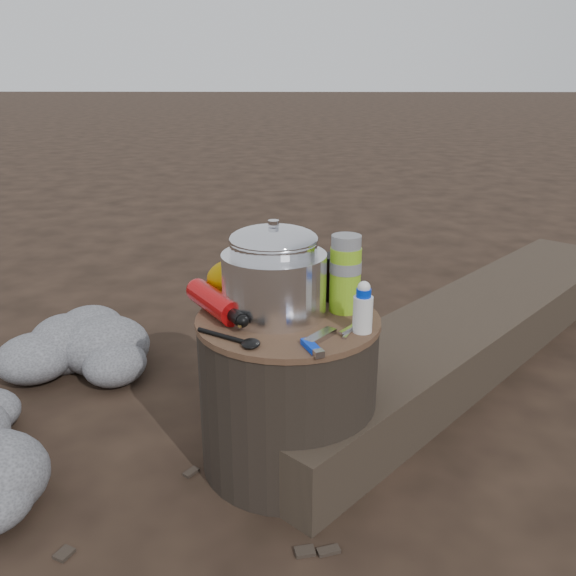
{
  "coord_description": "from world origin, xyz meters",
  "views": [
    {
      "loc": [
        0.03,
        -1.33,
        0.96
      ],
      "look_at": [
        0.0,
        0.0,
        0.48
      ],
      "focal_mm": 37.42,
      "sensor_mm": 36.0,
      "label": 1
    }
  ],
  "objects_px": {
    "log_main": "(470,330)",
    "fuel_bottle": "(215,302)",
    "stump": "(288,392)",
    "camping_pot": "(274,268)",
    "travel_mug": "(337,278)",
    "thermos": "(345,274)"
  },
  "relations": [
    {
      "from": "camping_pot",
      "to": "fuel_bottle",
      "type": "relative_size",
      "value": 0.83
    },
    {
      "from": "log_main",
      "to": "travel_mug",
      "type": "distance_m",
      "value": 0.82
    },
    {
      "from": "camping_pot",
      "to": "thermos",
      "type": "bearing_deg",
      "value": -3.27
    },
    {
      "from": "fuel_bottle",
      "to": "stump",
      "type": "bearing_deg",
      "value": -40.16
    },
    {
      "from": "log_main",
      "to": "fuel_bottle",
      "type": "distance_m",
      "value": 1.08
    },
    {
      "from": "camping_pot",
      "to": "thermos",
      "type": "xyz_separation_m",
      "value": [
        0.17,
        -0.01,
        -0.01
      ]
    },
    {
      "from": "thermos",
      "to": "fuel_bottle",
      "type": "bearing_deg",
      "value": -174.66
    },
    {
      "from": "fuel_bottle",
      "to": "travel_mug",
      "type": "height_order",
      "value": "travel_mug"
    },
    {
      "from": "log_main",
      "to": "travel_mug",
      "type": "xyz_separation_m",
      "value": [
        -0.51,
        -0.52,
        0.37
      ]
    },
    {
      "from": "stump",
      "to": "log_main",
      "type": "relative_size",
      "value": 0.2
    },
    {
      "from": "stump",
      "to": "travel_mug",
      "type": "xyz_separation_m",
      "value": [
        0.12,
        0.13,
        0.26
      ]
    },
    {
      "from": "camping_pot",
      "to": "travel_mug",
      "type": "height_order",
      "value": "camping_pot"
    },
    {
      "from": "stump",
      "to": "camping_pot",
      "type": "distance_m",
      "value": 0.32
    },
    {
      "from": "log_main",
      "to": "thermos",
      "type": "bearing_deg",
      "value": -88.44
    },
    {
      "from": "log_main",
      "to": "thermos",
      "type": "distance_m",
      "value": 0.88
    },
    {
      "from": "camping_pot",
      "to": "fuel_bottle",
      "type": "xyz_separation_m",
      "value": [
        -0.14,
        -0.04,
        -0.08
      ]
    },
    {
      "from": "fuel_bottle",
      "to": "travel_mug",
      "type": "relative_size",
      "value": 2.22
    },
    {
      "from": "stump",
      "to": "travel_mug",
      "type": "bearing_deg",
      "value": 46.72
    },
    {
      "from": "thermos",
      "to": "travel_mug",
      "type": "height_order",
      "value": "thermos"
    },
    {
      "from": "log_main",
      "to": "travel_mug",
      "type": "relative_size",
      "value": 18.8
    },
    {
      "from": "camping_pot",
      "to": "thermos",
      "type": "relative_size",
      "value": 1.12
    },
    {
      "from": "travel_mug",
      "to": "fuel_bottle",
      "type": "bearing_deg",
      "value": -159.74
    }
  ]
}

